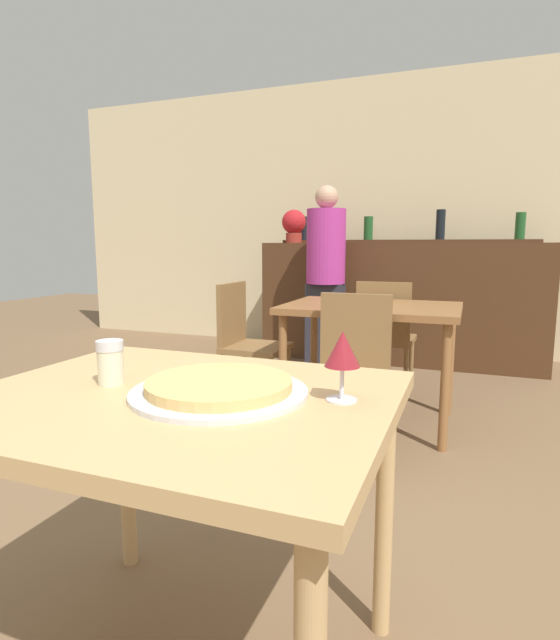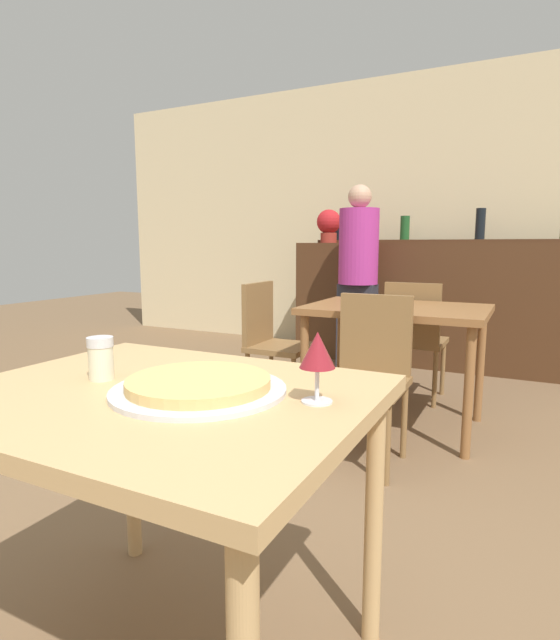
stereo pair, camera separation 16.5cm
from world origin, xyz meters
name	(u,v)px [view 1 (the left image)]	position (x,y,z in m)	size (l,w,h in m)	color
wall_back	(409,216)	(0.00, 4.36, 1.40)	(8.00, 0.05, 2.80)	beige
dining_table_near	(179,430)	(0.00, 0.00, 0.67)	(1.00, 0.81, 0.76)	tan
dining_table_far	(371,319)	(0.07, 2.07, 0.66)	(1.05, 0.75, 0.75)	brown
bar_counter	(399,302)	(0.00, 3.86, 0.56)	(2.60, 0.56, 1.13)	#4C2D19
bar_back_shelf	(403,237)	(0.00, 4.00, 1.18)	(2.39, 0.24, 0.31)	#4C2D19
chair_far_side_front	(350,365)	(0.07, 1.52, 0.49)	(0.40, 0.40, 0.86)	olive
chair_far_side_back	(385,331)	(0.07, 2.61, 0.49)	(0.40, 0.40, 0.86)	olive
chair_far_side_left	(246,337)	(-0.78, 2.07, 0.49)	(0.40, 0.40, 0.86)	olive
pizza_tray	(219,388)	(0.10, 0.03, 0.78)	(0.42, 0.42, 0.04)	silver
cheese_shaker	(110,362)	(-0.20, 0.01, 0.82)	(0.07, 0.07, 0.11)	beige
person_standing	(326,272)	(-0.57, 3.28, 0.87)	(0.34, 0.34, 1.62)	#2D2D38
wine_glass	(342,351)	(0.37, 0.09, 0.88)	(0.08, 0.08, 0.16)	silver
potted_plant	(294,224)	(-1.05, 3.81, 1.31)	(0.24, 0.24, 0.33)	maroon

